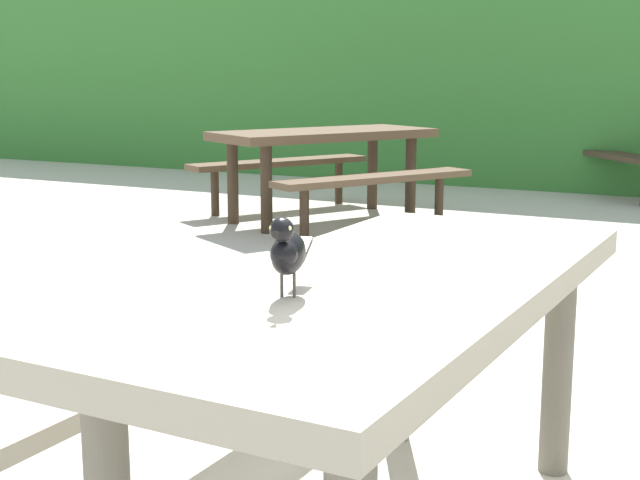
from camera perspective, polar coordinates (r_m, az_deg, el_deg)
The scene contains 3 objects.
picnic_table_foreground at distance 2.24m, azimuth 3.96°, elevation -6.75°, with size 1.73×1.82×0.74m.
bird_grackle at distance 1.94m, azimuth -2.07°, elevation -0.71°, with size 0.12×0.28×0.18m.
picnic_table_far_centre at distance 7.40m, azimuth 0.23°, elevation 5.54°, with size 2.30×2.31×0.74m.
Camera 1 is at (0.47, -2.10, 1.23)m, focal length 50.65 mm.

